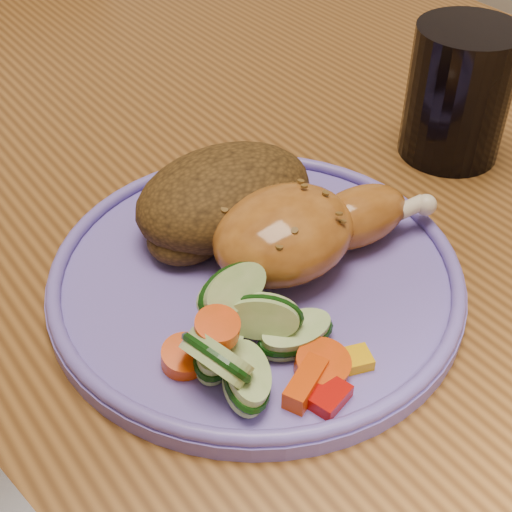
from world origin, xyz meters
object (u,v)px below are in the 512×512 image
object	(u,v)px
plate	(256,278)
dining_table	(266,252)
chair_far	(32,130)
drinking_glass	(458,93)

from	to	relation	value
plate	dining_table	bearing A→B (deg)	49.51
dining_table	plate	bearing A→B (deg)	-130.49
chair_far	drinking_glass	distance (m)	0.77
plate	drinking_glass	bearing A→B (deg)	9.11
dining_table	plate	distance (m)	0.16
dining_table	plate	xyz separation A→B (m)	(-0.09, -0.10, 0.09)
chair_far	plate	distance (m)	0.78
chair_far	drinking_glass	world-z (taller)	chair_far
plate	drinking_glass	size ratio (longest dim) A/B	2.52
drinking_glass	plate	bearing A→B (deg)	-170.89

